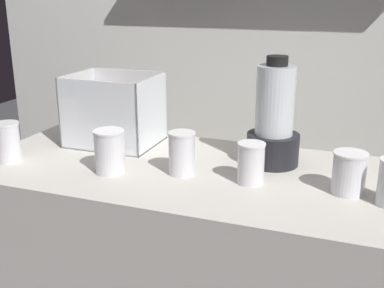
{
  "coord_description": "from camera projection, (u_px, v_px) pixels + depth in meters",
  "views": [
    {
      "loc": [
        0.49,
        -1.34,
        1.44
      ],
      "look_at": [
        0.0,
        0.0,
        0.98
      ],
      "focal_mm": 45.16,
      "sensor_mm": 36.0,
      "label": 1
    }
  ],
  "objects": [
    {
      "name": "back_wall_unit",
      "position": [
        254.0,
        31.0,
        2.09
      ],
      "size": [
        2.6,
        0.24,
        2.5
      ],
      "color": "silver",
      "rests_on": "ground_plane"
    },
    {
      "name": "carrot_display_bin",
      "position": [
        116.0,
        122.0,
        1.74
      ],
      "size": [
        0.3,
        0.25,
        0.25
      ],
      "color": "white",
      "rests_on": "counter"
    },
    {
      "name": "blender_pitcher",
      "position": [
        274.0,
        123.0,
        1.52
      ],
      "size": [
        0.17,
        0.17,
        0.35
      ],
      "color": "black",
      "rests_on": "counter"
    },
    {
      "name": "juice_cup_beet_far_left",
      "position": [
        8.0,
        144.0,
        1.57
      ],
      "size": [
        0.08,
        0.08,
        0.13
      ],
      "color": "white",
      "rests_on": "counter"
    },
    {
      "name": "juice_cup_carrot_left",
      "position": [
        110.0,
        154.0,
        1.47
      ],
      "size": [
        0.09,
        0.09,
        0.13
      ],
      "color": "white",
      "rests_on": "counter"
    },
    {
      "name": "juice_cup_carrot_middle",
      "position": [
        182.0,
        155.0,
        1.46
      ],
      "size": [
        0.08,
        0.08,
        0.13
      ],
      "color": "white",
      "rests_on": "counter"
    },
    {
      "name": "juice_cup_orange_right",
      "position": [
        251.0,
        166.0,
        1.39
      ],
      "size": [
        0.08,
        0.08,
        0.12
      ],
      "color": "white",
      "rests_on": "counter"
    },
    {
      "name": "juice_cup_mango_far_right",
      "position": [
        349.0,
        176.0,
        1.32
      ],
      "size": [
        0.09,
        0.09,
        0.12
      ],
      "color": "white",
      "rests_on": "counter"
    }
  ]
}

